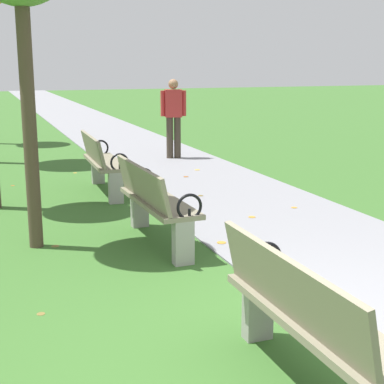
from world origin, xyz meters
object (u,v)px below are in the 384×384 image
(pedestrian_walking, at_px, (173,114))
(park_bench_2, at_px, (154,201))
(park_bench_3, at_px, (102,162))
(park_bench_1, at_px, (307,318))

(pedestrian_walking, bearing_deg, park_bench_2, -110.65)
(park_bench_2, height_order, park_bench_3, same)
(park_bench_2, bearing_deg, park_bench_1, -90.00)
(pedestrian_walking, bearing_deg, park_bench_3, -127.35)
(park_bench_2, relative_size, pedestrian_walking, 1.00)
(park_bench_1, xyz_separation_m, pedestrian_walking, (2.06, 8.64, 0.44))
(park_bench_3, bearing_deg, pedestrian_walking, 52.65)
(park_bench_1, relative_size, park_bench_3, 0.99)
(park_bench_1, height_order, park_bench_3, same)
(park_bench_1, bearing_deg, pedestrian_walking, 76.59)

